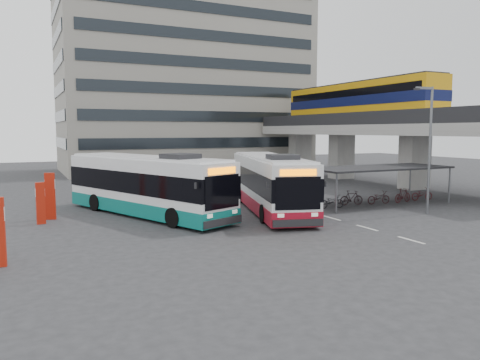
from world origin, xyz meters
name	(u,v)px	position (x,y,z in m)	size (l,w,h in m)	color
ground	(294,222)	(0.00, 0.00, 0.00)	(120.00, 120.00, 0.00)	#28282B
viaduct	(369,118)	(17.00, 13.96, 6.23)	(8.00, 32.00, 9.68)	gray
bike_shelter	(378,182)	(8.50, 3.00, 1.52)	(10.00, 4.00, 2.54)	#595B60
office_block	(184,71)	(6.00, 36.00, 12.50)	(30.00, 15.00, 25.00)	gray
road_markings	(367,228)	(2.50, -3.00, 0.01)	(0.15, 7.60, 0.01)	beige
bus_main	(270,184)	(0.55, 3.78, 1.70)	(6.03, 12.66, 3.67)	white
bus_teal	(146,186)	(-6.81, 5.54, 1.74)	(7.29, 12.78, 3.75)	white
pedestrian	(202,199)	(-3.34, 5.47, 0.76)	(0.55, 0.36, 1.52)	black
lamp_post	(429,142)	(8.52, -1.23, 4.31)	(1.33, 0.32, 7.55)	#595B60
sign_totem_mid	(41,203)	(-12.60, 5.30, 1.17)	(0.49, 0.23, 2.25)	#B11B0A
sign_totem_north	(50,196)	(-12.03, 6.49, 1.36)	(0.56, 0.31, 2.64)	#B11B0A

